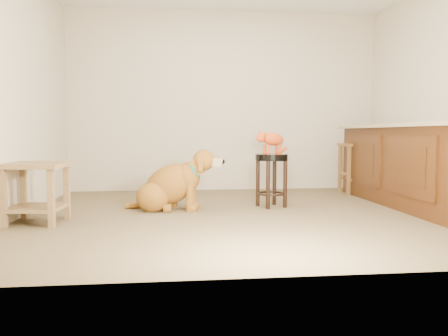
{
  "coord_description": "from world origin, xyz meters",
  "views": [
    {
      "loc": [
        -0.71,
        -4.41,
        0.83
      ],
      "look_at": [
        -0.19,
        0.37,
        0.45
      ],
      "focal_mm": 35.0,
      "sensor_mm": 36.0,
      "label": 1
    }
  ],
  "objects": [
    {
      "name": "golden_retriever",
      "position": [
        -0.77,
        0.34,
        0.26
      ],
      "size": [
        1.09,
        0.6,
        0.7
      ],
      "rotation": [
        0.0,
        0.0,
        -0.19
      ],
      "color": "brown",
      "rests_on": "ground"
    },
    {
      "name": "wood_stool",
      "position": [
        1.73,
        1.34,
        0.36
      ],
      "size": [
        0.38,
        0.38,
        0.7
      ],
      "rotation": [
        0.0,
        0.0,
        0.02
      ],
      "color": "brown",
      "rests_on": "ground"
    },
    {
      "name": "room_shell",
      "position": [
        0.0,
        0.0,
        1.68
      ],
      "size": [
        4.54,
        4.04,
        2.62
      ],
      "color": "#C2B59C",
      "rests_on": "ground"
    },
    {
      "name": "padded_stool",
      "position": [
        0.35,
        0.4,
        0.43
      ],
      "size": [
        0.39,
        0.39,
        0.6
      ],
      "rotation": [
        0.0,
        0.0,
        0.34
      ],
      "color": "black",
      "rests_on": "ground"
    },
    {
      "name": "tabby_kitten",
      "position": [
        0.34,
        0.4,
        0.76
      ],
      "size": [
        0.42,
        0.29,
        0.29
      ],
      "rotation": [
        0.0,
        0.0,
        0.34
      ],
      "color": "#AB3911",
      "rests_on": "padded_stool"
    },
    {
      "name": "floor",
      "position": [
        0.0,
        0.0,
        0.0
      ],
      "size": [
        4.5,
        4.0,
        0.01
      ],
      "primitive_type": "cube",
      "color": "brown",
      "rests_on": "ground"
    },
    {
      "name": "side_table",
      "position": [
        -2.0,
        -0.25,
        0.37
      ],
      "size": [
        0.58,
        0.58,
        0.56
      ],
      "rotation": [
        0.0,
        0.0,
        -0.08
      ],
      "color": "brown",
      "rests_on": "ground"
    },
    {
      "name": "cabinet_run",
      "position": [
        1.94,
        0.3,
        0.44
      ],
      "size": [
        0.7,
        2.56,
        0.94
      ],
      "color": "#41220B",
      "rests_on": "ground"
    }
  ]
}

